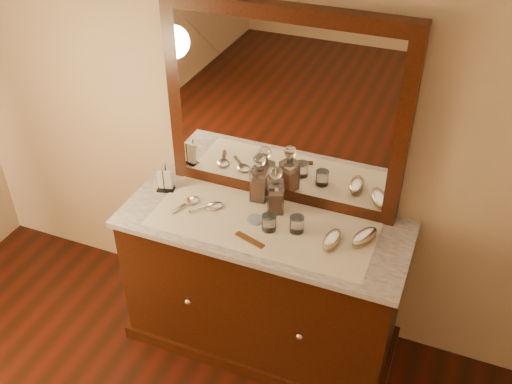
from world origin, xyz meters
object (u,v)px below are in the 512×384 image
(dresser_cabinet, at_px, (263,286))
(comb, at_px, (250,240))
(decanter_left, at_px, (259,182))
(hand_mirror_outer, at_px, (189,202))
(decanter_right, at_px, (275,195))
(brush_near, at_px, (332,240))
(hand_mirror_inner, at_px, (212,207))
(napkin_rack, at_px, (165,181))
(mirror_frame, at_px, (283,110))
(pin_dish, at_px, (255,220))
(brush_far, at_px, (364,237))

(dresser_cabinet, relative_size, comb, 8.66)
(decanter_left, relative_size, hand_mirror_outer, 1.48)
(dresser_cabinet, height_order, decanter_right, decanter_right)
(brush_near, xyz_separation_m, hand_mirror_inner, (-0.64, 0.04, -0.01))
(napkin_rack, bearing_deg, comb, -20.93)
(dresser_cabinet, bearing_deg, decanter_right, 77.65)
(mirror_frame, relative_size, decanter_right, 4.54)
(napkin_rack, bearing_deg, pin_dish, -7.54)
(decanter_right, relative_size, hand_mirror_inner, 1.65)
(napkin_rack, xyz_separation_m, brush_far, (1.07, -0.02, -0.03))
(mirror_frame, height_order, decanter_right, mirror_frame)
(brush_near, bearing_deg, dresser_cabinet, 174.18)
(brush_near, height_order, hand_mirror_inner, brush_near)
(decanter_right, distance_m, hand_mirror_outer, 0.45)
(brush_near, bearing_deg, hand_mirror_outer, 177.46)
(comb, height_order, decanter_left, decanter_left)
(comb, relative_size, hand_mirror_outer, 0.87)
(dresser_cabinet, relative_size, decanter_left, 5.13)
(hand_mirror_outer, bearing_deg, comb, -21.23)
(hand_mirror_outer, bearing_deg, brush_far, 2.69)
(brush_far, bearing_deg, pin_dish, -174.60)
(hand_mirror_inner, bearing_deg, napkin_rack, 169.39)
(napkin_rack, xyz_separation_m, decanter_right, (0.60, 0.04, 0.05))
(napkin_rack, distance_m, brush_near, 0.94)
(hand_mirror_outer, bearing_deg, napkin_rack, 159.75)
(decanter_left, bearing_deg, mirror_frame, 40.17)
(decanter_right, distance_m, brush_far, 0.48)
(comb, bearing_deg, decanter_left, 121.55)
(dresser_cabinet, bearing_deg, brush_far, 4.65)
(pin_dish, bearing_deg, brush_near, -3.75)
(pin_dish, xyz_separation_m, brush_far, (0.53, 0.05, 0.02))
(mirror_frame, xyz_separation_m, comb, (-0.01, -0.40, -0.49))
(hand_mirror_outer, distance_m, hand_mirror_inner, 0.12)
(decanter_right, bearing_deg, napkin_rack, -176.24)
(brush_near, height_order, brush_far, brush_far)
(brush_far, relative_size, hand_mirror_inner, 1.13)
(mirror_frame, xyz_separation_m, brush_far, (0.49, -0.21, -0.47))
(dresser_cabinet, relative_size, hand_mirror_outer, 7.57)
(decanter_right, bearing_deg, brush_far, -7.38)
(dresser_cabinet, xyz_separation_m, brush_near, (0.35, -0.04, 0.47))
(mirror_frame, distance_m, pin_dish, 0.55)
(mirror_frame, xyz_separation_m, pin_dish, (-0.04, -0.26, -0.49))
(dresser_cabinet, relative_size, napkin_rack, 10.10)
(pin_dish, bearing_deg, mirror_frame, 81.04)
(pin_dish, height_order, comb, pin_dish)
(napkin_rack, relative_size, hand_mirror_inner, 0.86)
(napkin_rack, relative_size, decanter_right, 0.52)
(pin_dish, xyz_separation_m, decanter_right, (0.06, 0.11, 0.09))
(dresser_cabinet, relative_size, brush_near, 8.61)
(pin_dish, height_order, brush_far, brush_far)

